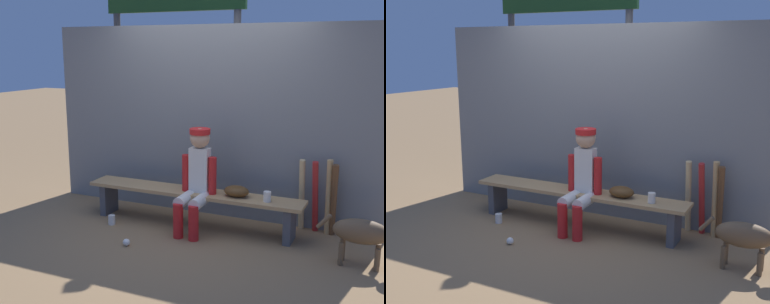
% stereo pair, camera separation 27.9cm
% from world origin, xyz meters
% --- Properties ---
extents(ground_plane, '(30.00, 30.00, 0.00)m').
position_xyz_m(ground_plane, '(0.00, 0.00, 0.00)').
color(ground_plane, olive).
extents(chainlink_fence, '(4.18, 0.03, 2.28)m').
position_xyz_m(chainlink_fence, '(0.00, 0.49, 1.14)').
color(chainlink_fence, slate).
rests_on(chainlink_fence, ground_plane).
extents(dugout_bench, '(2.55, 0.36, 0.42)m').
position_xyz_m(dugout_bench, '(0.00, 0.00, 0.33)').
color(dugout_bench, tan).
rests_on(dugout_bench, ground_plane).
extents(player_seated, '(0.41, 0.55, 1.15)m').
position_xyz_m(player_seated, '(0.10, -0.11, 0.62)').
color(player_seated, silver).
rests_on(player_seated, ground_plane).
extents(baseball_glove, '(0.28, 0.20, 0.12)m').
position_xyz_m(baseball_glove, '(0.53, 0.00, 0.48)').
color(baseball_glove, '#593819').
rests_on(baseball_glove, dugout_bench).
extents(bat_wood_natural, '(0.07, 0.19, 0.83)m').
position_xyz_m(bat_wood_natural, '(1.17, 0.38, 0.41)').
color(bat_wood_natural, tan).
rests_on(bat_wood_natural, ground_plane).
extents(bat_aluminum_red, '(0.08, 0.22, 0.83)m').
position_xyz_m(bat_aluminum_red, '(1.32, 0.36, 0.41)').
color(bat_aluminum_red, '#B22323').
rests_on(bat_aluminum_red, ground_plane).
extents(bat_wood_tan, '(0.07, 0.14, 0.85)m').
position_xyz_m(bat_wood_tan, '(1.46, 0.35, 0.43)').
color(bat_wood_tan, tan).
rests_on(bat_wood_tan, ground_plane).
extents(bat_wood_dark, '(0.09, 0.18, 0.82)m').
position_xyz_m(bat_wood_dark, '(1.52, 0.33, 0.41)').
color(bat_wood_dark, brown).
rests_on(bat_wood_dark, ground_plane).
extents(baseball, '(0.07, 0.07, 0.07)m').
position_xyz_m(baseball, '(-0.39, -0.80, 0.04)').
color(baseball, white).
rests_on(baseball, ground_plane).
extents(cup_on_ground, '(0.08, 0.08, 0.11)m').
position_xyz_m(cup_on_ground, '(-0.87, -0.33, 0.06)').
color(cup_on_ground, silver).
rests_on(cup_on_ground, ground_plane).
extents(cup_on_bench, '(0.08, 0.08, 0.11)m').
position_xyz_m(cup_on_bench, '(0.88, -0.04, 0.48)').
color(cup_on_bench, silver).
rests_on(cup_on_bench, dugout_bench).
extents(scoreboard, '(2.39, 0.27, 3.52)m').
position_xyz_m(scoreboard, '(-0.88, 1.49, 2.50)').
color(scoreboard, '#3F3F42').
rests_on(scoreboard, ground_plane).
extents(dog, '(0.84, 0.20, 0.49)m').
position_xyz_m(dog, '(1.91, -0.31, 0.34)').
color(dog, brown).
rests_on(dog, ground_plane).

